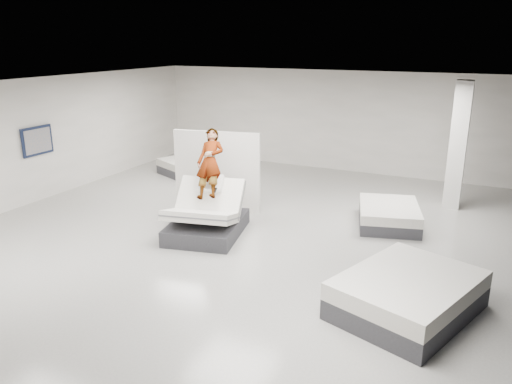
# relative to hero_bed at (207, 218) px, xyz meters

# --- Properties ---
(room) EXTENTS (14.00, 14.04, 3.20)m
(room) POSITION_rel_hero_bed_xyz_m (0.68, -0.20, 1.21)
(room) COLOR #ACAAA2
(room) RESTS_ON ground
(hero_bed) EXTENTS (1.84, 2.20, 1.26)m
(hero_bed) POSITION_rel_hero_bed_xyz_m (0.00, 0.00, 0.00)
(hero_bed) COLOR #39393E
(hero_bed) RESTS_ON floor
(person) EXTENTS (0.93, 1.66, 1.28)m
(person) POSITION_rel_hero_bed_xyz_m (-0.07, 0.32, 0.85)
(person) COLOR slate
(person) RESTS_ON hero_bed
(remote) EXTENTS (0.08, 0.15, 0.08)m
(remote) POSITION_rel_hero_bed_xyz_m (0.22, 0.03, 0.66)
(remote) COLOR black
(remote) RESTS_ON person
(divider_panel) EXTENTS (2.17, 0.53, 1.99)m
(divider_panel) POSITION_rel_hero_bed_xyz_m (-0.64, 1.61, 0.61)
(divider_panel) COLOR silver
(divider_panel) RESTS_ON floor
(flat_bed_right_far) EXTENTS (1.72, 2.03, 0.48)m
(flat_bed_right_far) POSITION_rel_hero_bed_xyz_m (3.49, 2.34, -0.15)
(flat_bed_right_far) COLOR #39393E
(flat_bed_right_far) RESTS_ON floor
(flat_bed_right_near) EXTENTS (2.34, 2.68, 0.62)m
(flat_bed_right_near) POSITION_rel_hero_bed_xyz_m (4.52, -1.47, -0.08)
(flat_bed_right_near) COLOR #39393E
(flat_bed_right_near) RESTS_ON floor
(flat_bed_left_far) EXTENTS (2.15, 1.93, 0.48)m
(flat_bed_left_far) POSITION_rel_hero_bed_xyz_m (-3.10, 4.08, -0.14)
(flat_bed_left_far) COLOR #39393E
(flat_bed_left_far) RESTS_ON floor
(column) EXTENTS (0.40, 0.40, 3.20)m
(column) POSITION_rel_hero_bed_xyz_m (4.68, 4.30, 1.21)
(column) COLOR silver
(column) RESTS_ON floor
(wall_poster) EXTENTS (0.06, 0.95, 0.75)m
(wall_poster) POSITION_rel_hero_bed_xyz_m (-5.25, 0.30, 1.21)
(wall_poster) COLOR black
(wall_poster) RESTS_ON wall_left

